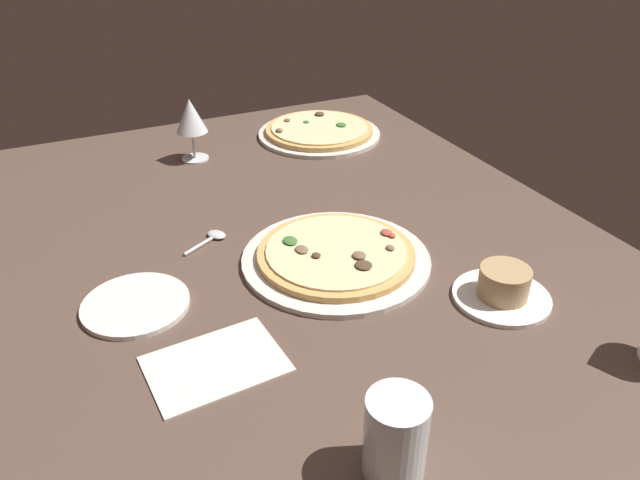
{
  "coord_description": "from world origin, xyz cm",
  "views": [
    {
      "loc": [
        87.64,
        -38.52,
        63.02
      ],
      "look_at": [
        3.43,
        1.51,
        7.0
      ],
      "focal_mm": 34.1,
      "sensor_mm": 36.0,
      "label": 1
    }
  ],
  "objects_px": {
    "wine_glass_near": "(191,117)",
    "water_glass": "(395,441)",
    "side_plate": "(136,305)",
    "spoon": "(212,237)",
    "ramekin_on_saucer": "(503,288)",
    "paper_menu": "(216,364)",
    "pizza_main": "(336,256)",
    "pizza_side": "(319,131)"
  },
  "relations": [
    {
      "from": "paper_menu",
      "to": "ramekin_on_saucer",
      "type": "bearing_deg",
      "value": 79.97
    },
    {
      "from": "ramekin_on_saucer",
      "to": "paper_menu",
      "type": "distance_m",
      "value": 0.47
    },
    {
      "from": "pizza_side",
      "to": "water_glass",
      "type": "bearing_deg",
      "value": -20.73
    },
    {
      "from": "wine_glass_near",
      "to": "ramekin_on_saucer",
      "type": "bearing_deg",
      "value": 20.98
    },
    {
      "from": "paper_menu",
      "to": "spoon",
      "type": "distance_m",
      "value": 0.35
    },
    {
      "from": "pizza_side",
      "to": "spoon",
      "type": "relative_size",
      "value": 3.3
    },
    {
      "from": "pizza_main",
      "to": "spoon",
      "type": "xyz_separation_m",
      "value": [
        -0.17,
        -0.18,
        -0.01
      ]
    },
    {
      "from": "pizza_main",
      "to": "spoon",
      "type": "height_order",
      "value": "pizza_main"
    },
    {
      "from": "side_plate",
      "to": "wine_glass_near",
      "type": "bearing_deg",
      "value": 155.44
    },
    {
      "from": "water_glass",
      "to": "spoon",
      "type": "height_order",
      "value": "water_glass"
    },
    {
      "from": "wine_glass_near",
      "to": "spoon",
      "type": "xyz_separation_m",
      "value": [
        0.39,
        -0.07,
        -0.1
      ]
    },
    {
      "from": "ramekin_on_saucer",
      "to": "water_glass",
      "type": "xyz_separation_m",
      "value": [
        0.21,
        -0.33,
        0.02
      ]
    },
    {
      "from": "ramekin_on_saucer",
      "to": "spoon",
      "type": "bearing_deg",
      "value": -136.19
    },
    {
      "from": "water_glass",
      "to": "wine_glass_near",
      "type": "bearing_deg",
      "value": 177.9
    },
    {
      "from": "pizza_side",
      "to": "wine_glass_near",
      "type": "relative_size",
      "value": 2.13
    },
    {
      "from": "water_glass",
      "to": "paper_menu",
      "type": "distance_m",
      "value": 0.29
    },
    {
      "from": "pizza_main",
      "to": "water_glass",
      "type": "relative_size",
      "value": 3.1
    },
    {
      "from": "pizza_main",
      "to": "water_glass",
      "type": "bearing_deg",
      "value": -18.21
    },
    {
      "from": "paper_menu",
      "to": "spoon",
      "type": "height_order",
      "value": "spoon"
    },
    {
      "from": "wine_glass_near",
      "to": "paper_menu",
      "type": "relative_size",
      "value": 0.8
    },
    {
      "from": "side_plate",
      "to": "spoon",
      "type": "height_order",
      "value": "spoon"
    },
    {
      "from": "paper_menu",
      "to": "water_glass",
      "type": "bearing_deg",
      "value": 23.62
    },
    {
      "from": "wine_glass_near",
      "to": "side_plate",
      "type": "relative_size",
      "value": 0.88
    },
    {
      "from": "pizza_side",
      "to": "paper_menu",
      "type": "xyz_separation_m",
      "value": [
        0.73,
        -0.51,
        -0.01
      ]
    },
    {
      "from": "ramekin_on_saucer",
      "to": "paper_menu",
      "type": "height_order",
      "value": "ramekin_on_saucer"
    },
    {
      "from": "ramekin_on_saucer",
      "to": "water_glass",
      "type": "relative_size",
      "value": 1.46
    },
    {
      "from": "wine_glass_near",
      "to": "water_glass",
      "type": "distance_m",
      "value": 0.98
    },
    {
      "from": "side_plate",
      "to": "ramekin_on_saucer",
      "type": "bearing_deg",
      "value": 66.61
    },
    {
      "from": "pizza_main",
      "to": "side_plate",
      "type": "xyz_separation_m",
      "value": [
        -0.02,
        -0.35,
        -0.01
      ]
    },
    {
      "from": "side_plate",
      "to": "paper_menu",
      "type": "height_order",
      "value": "side_plate"
    },
    {
      "from": "pizza_side",
      "to": "ramekin_on_saucer",
      "type": "height_order",
      "value": "ramekin_on_saucer"
    },
    {
      "from": "pizza_side",
      "to": "side_plate",
      "type": "bearing_deg",
      "value": -46.84
    },
    {
      "from": "spoon",
      "to": "pizza_side",
      "type": "bearing_deg",
      "value": 133.92
    },
    {
      "from": "pizza_side",
      "to": "water_glass",
      "type": "relative_size",
      "value": 2.96
    },
    {
      "from": "pizza_side",
      "to": "side_plate",
      "type": "relative_size",
      "value": 1.88
    },
    {
      "from": "pizza_main",
      "to": "paper_menu",
      "type": "bearing_deg",
      "value": -58.77
    },
    {
      "from": "water_glass",
      "to": "spoon",
      "type": "distance_m",
      "value": 0.59
    },
    {
      "from": "pizza_side",
      "to": "spoon",
      "type": "bearing_deg",
      "value": -46.08
    },
    {
      "from": "pizza_main",
      "to": "ramekin_on_saucer",
      "type": "relative_size",
      "value": 2.13
    },
    {
      "from": "water_glass",
      "to": "paper_menu",
      "type": "xyz_separation_m",
      "value": [
        -0.26,
        -0.13,
        -0.05
      ]
    },
    {
      "from": "ramekin_on_saucer",
      "to": "spoon",
      "type": "xyz_separation_m",
      "value": [
        -0.38,
        -0.37,
        -0.02
      ]
    },
    {
      "from": "pizza_main",
      "to": "side_plate",
      "type": "bearing_deg",
      "value": -93.04
    }
  ]
}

